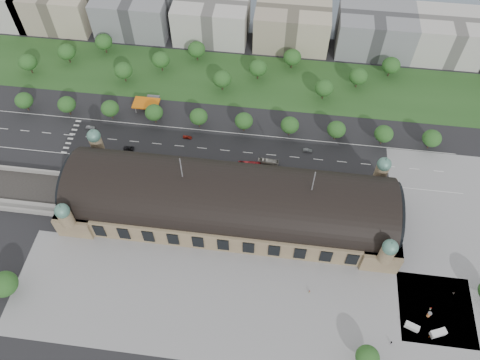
# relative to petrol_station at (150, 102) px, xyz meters

# --- Properties ---
(ground) EXTENTS (900.00, 900.00, 0.00)m
(ground) POSITION_rel_petrol_station_xyz_m (53.91, -65.28, -2.95)
(ground) COLOR black
(ground) RESTS_ON ground
(station) EXTENTS (150.00, 48.40, 44.30)m
(station) POSITION_rel_petrol_station_xyz_m (53.91, -65.28, 7.33)
(station) COLOR #8F7F59
(station) RESTS_ON ground
(track_cutting) EXTENTS (70.00, 24.00, 3.10)m
(track_cutting) POSITION_rel_petrol_station_xyz_m (-56.09, -67.49, -2.25)
(track_cutting) COLOR black
(track_cutting) RESTS_ON ground
(plaza_south) EXTENTS (190.00, 48.00, 0.12)m
(plaza_south) POSITION_rel_petrol_station_xyz_m (63.91, -109.28, -2.95)
(plaza_south) COLOR gray
(plaza_south) RESTS_ON ground
(plaza_east) EXTENTS (56.00, 100.00, 0.12)m
(plaza_east) POSITION_rel_petrol_station_xyz_m (156.91, -65.28, -2.95)
(plaza_east) COLOR gray
(plaza_east) RESTS_ON ground
(road_slab) EXTENTS (260.00, 26.00, 0.10)m
(road_slab) POSITION_rel_petrol_station_xyz_m (33.91, -27.28, -2.95)
(road_slab) COLOR black
(road_slab) RESTS_ON ground
(grass_belt) EXTENTS (300.00, 45.00, 0.10)m
(grass_belt) POSITION_rel_petrol_station_xyz_m (38.91, 27.72, -2.95)
(grass_belt) COLOR #23491D
(grass_belt) RESTS_ON ground
(petrol_station) EXTENTS (14.00, 13.00, 5.05)m
(petrol_station) POSITION_rel_petrol_station_xyz_m (0.00, 0.00, 0.00)
(petrol_station) COLOR #CB620B
(petrol_station) RESTS_ON ground
(office_1) EXTENTS (45.00, 32.00, 24.00)m
(office_1) POSITION_rel_petrol_station_xyz_m (-76.09, 67.72, 9.05)
(office_1) COLOR #B1A68B
(office_1) RESTS_ON ground
(office_2) EXTENTS (45.00, 32.00, 24.00)m
(office_2) POSITION_rel_petrol_station_xyz_m (-26.09, 67.72, 9.05)
(office_2) COLOR gray
(office_2) RESTS_ON ground
(office_3) EXTENTS (45.00, 32.00, 24.00)m
(office_3) POSITION_rel_petrol_station_xyz_m (23.91, 67.72, 9.05)
(office_3) COLOR #B8B5AF
(office_3) RESTS_ON ground
(office_4) EXTENTS (45.00, 32.00, 24.00)m
(office_4) POSITION_rel_petrol_station_xyz_m (73.91, 67.72, 9.05)
(office_4) COLOR #B1A68B
(office_4) RESTS_ON ground
(office_5) EXTENTS (45.00, 32.00, 24.00)m
(office_5) POSITION_rel_petrol_station_xyz_m (123.91, 67.72, 9.05)
(office_5) COLOR gray
(office_5) RESTS_ON ground
(office_6) EXTENTS (45.00, 32.00, 24.00)m
(office_6) POSITION_rel_petrol_station_xyz_m (168.91, 67.72, 9.05)
(office_6) COLOR #B8B5AF
(office_6) RESTS_ON ground
(tree_row_0) EXTENTS (9.60, 9.60, 11.52)m
(tree_row_0) POSITION_rel_petrol_station_xyz_m (-66.09, -12.28, 4.48)
(tree_row_0) COLOR #2D2116
(tree_row_0) RESTS_ON ground
(tree_row_1) EXTENTS (9.60, 9.60, 11.52)m
(tree_row_1) POSITION_rel_petrol_station_xyz_m (-42.09, -12.28, 4.48)
(tree_row_1) COLOR #2D2116
(tree_row_1) RESTS_ON ground
(tree_row_2) EXTENTS (9.60, 9.60, 11.52)m
(tree_row_2) POSITION_rel_petrol_station_xyz_m (-18.09, -12.28, 4.48)
(tree_row_2) COLOR #2D2116
(tree_row_2) RESTS_ON ground
(tree_row_3) EXTENTS (9.60, 9.60, 11.52)m
(tree_row_3) POSITION_rel_petrol_station_xyz_m (5.91, -12.28, 4.48)
(tree_row_3) COLOR #2D2116
(tree_row_3) RESTS_ON ground
(tree_row_4) EXTENTS (9.60, 9.60, 11.52)m
(tree_row_4) POSITION_rel_petrol_station_xyz_m (29.91, -12.28, 4.48)
(tree_row_4) COLOR #2D2116
(tree_row_4) RESTS_ON ground
(tree_row_5) EXTENTS (9.60, 9.60, 11.52)m
(tree_row_5) POSITION_rel_petrol_station_xyz_m (53.91, -12.28, 4.48)
(tree_row_5) COLOR #2D2116
(tree_row_5) RESTS_ON ground
(tree_row_6) EXTENTS (9.60, 9.60, 11.52)m
(tree_row_6) POSITION_rel_petrol_station_xyz_m (77.91, -12.28, 4.48)
(tree_row_6) COLOR #2D2116
(tree_row_6) RESTS_ON ground
(tree_row_7) EXTENTS (9.60, 9.60, 11.52)m
(tree_row_7) POSITION_rel_petrol_station_xyz_m (101.91, -12.28, 4.48)
(tree_row_7) COLOR #2D2116
(tree_row_7) RESTS_ON ground
(tree_row_8) EXTENTS (9.60, 9.60, 11.52)m
(tree_row_8) POSITION_rel_petrol_station_xyz_m (125.91, -12.28, 4.48)
(tree_row_8) COLOR #2D2116
(tree_row_8) RESTS_ON ground
(tree_row_9) EXTENTS (9.60, 9.60, 11.52)m
(tree_row_9) POSITION_rel_petrol_station_xyz_m (149.91, -12.28, 4.48)
(tree_row_9) COLOR #2D2116
(tree_row_9) RESTS_ON ground
(tree_belt_0) EXTENTS (10.40, 10.40, 12.48)m
(tree_belt_0) POSITION_rel_petrol_station_xyz_m (-76.09, 17.72, 5.10)
(tree_belt_0) COLOR #2D2116
(tree_belt_0) RESTS_ON ground
(tree_belt_1) EXTENTS (10.40, 10.40, 12.48)m
(tree_belt_1) POSITION_rel_petrol_station_xyz_m (-57.09, 29.72, 5.10)
(tree_belt_1) COLOR #2D2116
(tree_belt_1) RESTS_ON ground
(tree_belt_2) EXTENTS (10.40, 10.40, 12.48)m
(tree_belt_2) POSITION_rel_petrol_station_xyz_m (-38.09, 41.72, 5.10)
(tree_belt_2) COLOR #2D2116
(tree_belt_2) RESTS_ON ground
(tree_belt_3) EXTENTS (10.40, 10.40, 12.48)m
(tree_belt_3) POSITION_rel_petrol_station_xyz_m (-19.09, 17.72, 5.10)
(tree_belt_3) COLOR #2D2116
(tree_belt_3) RESTS_ON ground
(tree_belt_4) EXTENTS (10.40, 10.40, 12.48)m
(tree_belt_4) POSITION_rel_petrol_station_xyz_m (-0.09, 29.72, 5.10)
(tree_belt_4) COLOR #2D2116
(tree_belt_4) RESTS_ON ground
(tree_belt_5) EXTENTS (10.40, 10.40, 12.48)m
(tree_belt_5) POSITION_rel_petrol_station_xyz_m (18.91, 41.72, 5.10)
(tree_belt_5) COLOR #2D2116
(tree_belt_5) RESTS_ON ground
(tree_belt_6) EXTENTS (10.40, 10.40, 12.48)m
(tree_belt_6) POSITION_rel_petrol_station_xyz_m (37.91, 17.72, 5.10)
(tree_belt_6) COLOR #2D2116
(tree_belt_6) RESTS_ON ground
(tree_belt_7) EXTENTS (10.40, 10.40, 12.48)m
(tree_belt_7) POSITION_rel_petrol_station_xyz_m (56.91, 29.72, 5.10)
(tree_belt_7) COLOR #2D2116
(tree_belt_7) RESTS_ON ground
(tree_belt_8) EXTENTS (10.40, 10.40, 12.48)m
(tree_belt_8) POSITION_rel_petrol_station_xyz_m (75.91, 41.72, 5.10)
(tree_belt_8) COLOR #2D2116
(tree_belt_8) RESTS_ON ground
(tree_belt_9) EXTENTS (10.40, 10.40, 12.48)m
(tree_belt_9) POSITION_rel_petrol_station_xyz_m (94.91, 17.72, 5.10)
(tree_belt_9) COLOR #2D2116
(tree_belt_9) RESTS_ON ground
(tree_belt_10) EXTENTS (10.40, 10.40, 12.48)m
(tree_belt_10) POSITION_rel_petrol_station_xyz_m (113.91, 29.72, 5.10)
(tree_belt_10) COLOR #2D2116
(tree_belt_10) RESTS_ON ground
(tree_belt_11) EXTENTS (10.40, 10.40, 12.48)m
(tree_belt_11) POSITION_rel_petrol_station_xyz_m (132.91, 41.72, 5.10)
(tree_belt_11) COLOR #2D2116
(tree_belt_11) RESTS_ON ground
(tree_plaza_sw) EXTENTS (11.00, 11.00, 12.73)m
(tree_plaza_sw) POSITION_rel_petrol_station_xyz_m (-31.09, -115.28, 5.10)
(tree_plaza_sw) COLOR #2D2116
(tree_plaza_sw) RESTS_ON ground
(tree_plaza_s) EXTENTS (9.00, 9.00, 10.64)m
(tree_plaza_s) POSITION_rel_petrol_station_xyz_m (113.91, -125.28, 3.86)
(tree_plaza_s) COLOR #2D2116
(tree_plaza_s) RESTS_ON ground
(traffic_car_1) EXTENTS (4.59, 1.63, 1.51)m
(traffic_car_1) POSITION_rel_petrol_station_xyz_m (-27.82, -21.17, -2.20)
(traffic_car_1) COLOR gray
(traffic_car_1) RESTS_ON ground
(traffic_car_2) EXTENTS (5.61, 2.72, 1.54)m
(traffic_car_2) POSITION_rel_petrol_station_xyz_m (-3.67, -32.71, -2.18)
(traffic_car_2) COLOR black
(traffic_car_2) RESTS_ON ground
(traffic_car_3) EXTENTS (4.77, 2.06, 1.37)m
(traffic_car_3) POSITION_rel_petrol_station_xyz_m (25.13, -21.37, -2.26)
(traffic_car_3) COLOR maroon
(traffic_car_3) RESTS_ON ground
(traffic_car_4) EXTENTS (3.98, 1.76, 1.33)m
(traffic_car_4) POSITION_rel_petrol_station_xyz_m (60.66, -34.91, -2.28)
(traffic_car_4) COLOR #1A1E4B
(traffic_car_4) RESTS_ON ground
(traffic_car_5) EXTENTS (4.78, 1.89, 1.55)m
(traffic_car_5) POSITION_rel_petrol_station_xyz_m (88.33, -22.58, -2.17)
(traffic_car_5) COLOR slate
(traffic_car_5) RESTS_ON ground
(traffic_car_6) EXTENTS (4.64, 2.17, 1.29)m
(traffic_car_6) POSITION_rel_petrol_station_xyz_m (125.12, -35.90, -2.31)
(traffic_car_6) COLOR silver
(traffic_car_6) RESTS_ON ground
(parked_car_0) EXTENTS (4.11, 3.14, 1.30)m
(parked_car_0) POSITION_rel_petrol_station_xyz_m (-3.48, -44.28, -2.30)
(parked_car_0) COLOR black
(parked_car_0) RESTS_ON ground
(parked_car_1) EXTENTS (5.11, 4.46, 1.31)m
(parked_car_1) POSITION_rel_petrol_station_xyz_m (-22.12, -44.28, -2.29)
(parked_car_1) COLOR maroon
(parked_car_1) RESTS_ON ground
(parked_car_2) EXTENTS (5.05, 3.66, 1.36)m
(parked_car_2) POSITION_rel_petrol_station_xyz_m (-1.03, -44.28, -2.27)
(parked_car_2) COLOR #1C1A4A
(parked_car_2) RESTS_ON ground
(parked_car_3) EXTENTS (4.45, 3.98, 1.46)m
(parked_car_3) POSITION_rel_petrol_station_xyz_m (-2.22, -40.28, -2.22)
(parked_car_3) COLOR slate
(parked_car_3) RESTS_ON ground
(parked_car_4) EXTENTS (4.09, 3.45, 1.32)m
(parked_car_4) POSITION_rel_petrol_station_xyz_m (7.13, -43.06, -2.29)
(parked_car_4) COLOR white
(parked_car_4) RESTS_ON ground
(parked_car_5) EXTENTS (6.25, 5.59, 1.61)m
(parked_car_5) POSITION_rel_petrol_station_xyz_m (21.56, -44.28, -2.14)
(parked_car_5) COLOR gray
(parked_car_5) RESTS_ON ground
(parked_car_6) EXTENTS (5.71, 5.08, 1.59)m
(parked_car_6) POSITION_rel_petrol_station_xyz_m (29.86, -44.28, -2.15)
(parked_car_6) COLOR black
(parked_car_6) RESTS_ON ground
(bus_west) EXTENTS (11.80, 3.49, 3.24)m
(bus_west) POSITION_rel_petrol_station_xyz_m (59.76, -36.50, -1.33)
(bus_west) COLOR #AB1B22
(bus_west) RESTS_ON ground
(bus_mid) EXTENTS (12.44, 3.35, 3.44)m
(bus_mid) POSITION_rel_petrol_station_xyz_m (49.85, -38.28, -1.23)
(bus_mid) COLOR silver
(bus_mid) RESTS_ON ground
(bus_east) EXTENTS (10.56, 3.01, 2.91)m
(bus_east) POSITION_rel_petrol_station_xyz_m (68.85, -33.28, -1.50)
(bus_east) COLOR #BAB5AC
(bus_east) RESTS_ON ground
(van_east) EXTENTS (6.76, 4.71, 2.72)m
(van_east) POSITION_rel_petrol_station_xyz_m (142.69, -110.90, -1.65)
(van_east) COLOR silver
(van_east) RESTS_ON ground
(van_south) EXTENTS (5.97, 4.02, 2.40)m
(van_south) POSITION_rel_petrol_station_xyz_m (132.80, -109.33, -1.80)
(van_south) COLOR silver
(van_south) RESTS_ON ground
(advertising_column) EXTENTS (1.62, 1.62, 3.08)m
(advertising_column) POSITION_rel_petrol_station_xyz_m (140.19, -103.68, -1.35)
(advertising_column) COLOR #BA312E
(advertising_column) RESTS_ON ground
(pedestrian_0) EXTENTS (1.06, 0.84, 1.89)m
(pedestrian_0) POSITION_rel_petrol_station_xyz_m (92.16, -99.75, -2.00)
(pedestrian_0) COLOR gray
(pedestrian_0) RESTS_ON ground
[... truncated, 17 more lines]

